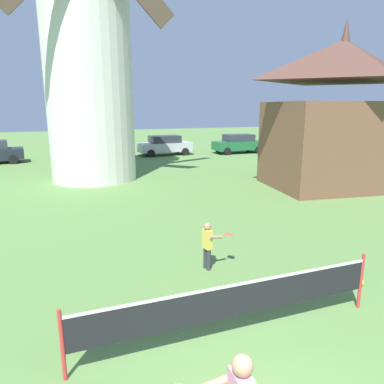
{
  "coord_description": "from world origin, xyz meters",
  "views": [
    {
      "loc": [
        -2.05,
        -2.4,
        3.74
      ],
      "look_at": [
        0.43,
        4.22,
        2.06
      ],
      "focal_mm": 33.23,
      "sensor_mm": 36.0,
      "label": 1
    }
  ],
  "objects_px": {
    "parked_car_mustard": "(92,148)",
    "tennis_net": "(235,301)",
    "stray_ball": "(359,282)",
    "windmill": "(86,32)",
    "player_far": "(208,243)",
    "parked_car_silver": "(165,145)",
    "chapel": "(338,118)",
    "parked_car_green": "(238,143)"
  },
  "relations": [
    {
      "from": "parked_car_mustard",
      "to": "tennis_net",
      "type": "bearing_deg",
      "value": -89.51
    },
    {
      "from": "tennis_net",
      "to": "stray_ball",
      "type": "distance_m",
      "value": 3.45
    },
    {
      "from": "windmill",
      "to": "player_far",
      "type": "height_order",
      "value": "windmill"
    },
    {
      "from": "parked_car_silver",
      "to": "chapel",
      "type": "distance_m",
      "value": 14.95
    },
    {
      "from": "player_far",
      "to": "parked_car_mustard",
      "type": "xyz_separation_m",
      "value": [
        -0.82,
        20.17,
        0.16
      ]
    },
    {
      "from": "chapel",
      "to": "stray_ball",
      "type": "bearing_deg",
      "value": -128.53
    },
    {
      "from": "player_far",
      "to": "chapel",
      "type": "xyz_separation_m",
      "value": [
        9.23,
        6.26,
        2.63
      ]
    },
    {
      "from": "tennis_net",
      "to": "chapel",
      "type": "xyz_separation_m",
      "value": [
        9.85,
        8.83,
        2.59
      ]
    },
    {
      "from": "player_far",
      "to": "tennis_net",
      "type": "bearing_deg",
      "value": -103.6
    },
    {
      "from": "tennis_net",
      "to": "parked_car_silver",
      "type": "height_order",
      "value": "parked_car_silver"
    },
    {
      "from": "chapel",
      "to": "windmill",
      "type": "bearing_deg",
      "value": 151.15
    },
    {
      "from": "stray_ball",
      "to": "parked_car_silver",
      "type": "xyz_separation_m",
      "value": [
        2.14,
        22.27,
        0.72
      ]
    },
    {
      "from": "player_far",
      "to": "parked_car_green",
      "type": "xyz_separation_m",
      "value": [
        11.02,
        19.44,
        0.16
      ]
    },
    {
      "from": "parked_car_mustard",
      "to": "parked_car_silver",
      "type": "height_order",
      "value": "same"
    },
    {
      "from": "tennis_net",
      "to": "chapel",
      "type": "bearing_deg",
      "value": 41.87
    },
    {
      "from": "stray_ball",
      "to": "windmill",
      "type": "bearing_deg",
      "value": 106.35
    },
    {
      "from": "stray_ball",
      "to": "parked_car_green",
      "type": "distance_m",
      "value": 22.93
    },
    {
      "from": "stray_ball",
      "to": "parked_car_mustard",
      "type": "bearing_deg",
      "value": 99.08
    },
    {
      "from": "windmill",
      "to": "chapel",
      "type": "relative_size",
      "value": 1.94
    },
    {
      "from": "tennis_net",
      "to": "stray_ball",
      "type": "bearing_deg",
      "value": 10.95
    },
    {
      "from": "parked_car_mustard",
      "to": "parked_car_green",
      "type": "distance_m",
      "value": 11.85
    },
    {
      "from": "windmill",
      "to": "tennis_net",
      "type": "relative_size",
      "value": 2.75
    },
    {
      "from": "parked_car_green",
      "to": "parked_car_mustard",
      "type": "bearing_deg",
      "value": 176.5
    },
    {
      "from": "parked_car_mustard",
      "to": "stray_ball",
      "type": "bearing_deg",
      "value": -80.92
    },
    {
      "from": "player_far",
      "to": "parked_car_mustard",
      "type": "height_order",
      "value": "parked_car_mustard"
    },
    {
      "from": "tennis_net",
      "to": "parked_car_mustard",
      "type": "xyz_separation_m",
      "value": [
        -0.19,
        22.74,
        0.12
      ]
    },
    {
      "from": "windmill",
      "to": "tennis_net",
      "type": "height_order",
      "value": "windmill"
    },
    {
      "from": "parked_car_silver",
      "to": "parked_car_green",
      "type": "bearing_deg",
      "value": -8.3
    },
    {
      "from": "tennis_net",
      "to": "parked_car_silver",
      "type": "xyz_separation_m",
      "value": [
        5.48,
        22.91,
        0.12
      ]
    },
    {
      "from": "stray_ball",
      "to": "parked_car_green",
      "type": "xyz_separation_m",
      "value": [
        8.3,
        21.37,
        0.72
      ]
    },
    {
      "from": "stray_ball",
      "to": "parked_car_mustard",
      "type": "distance_m",
      "value": 22.38
    },
    {
      "from": "windmill",
      "to": "chapel",
      "type": "distance_m",
      "value": 12.81
    },
    {
      "from": "parked_car_mustard",
      "to": "windmill",
      "type": "bearing_deg",
      "value": -94.2
    },
    {
      "from": "parked_car_mustard",
      "to": "parked_car_silver",
      "type": "xyz_separation_m",
      "value": [
        5.67,
        0.17,
        0.0
      ]
    },
    {
      "from": "windmill",
      "to": "stray_ball",
      "type": "bearing_deg",
      "value": -73.65
    },
    {
      "from": "chapel",
      "to": "player_far",
      "type": "bearing_deg",
      "value": -145.86
    },
    {
      "from": "parked_car_mustard",
      "to": "parked_car_silver",
      "type": "distance_m",
      "value": 5.68
    },
    {
      "from": "tennis_net",
      "to": "windmill",
      "type": "bearing_deg",
      "value": 93.06
    },
    {
      "from": "windmill",
      "to": "tennis_net",
      "type": "xyz_separation_m",
      "value": [
        0.79,
        -14.69,
        -6.66
      ]
    },
    {
      "from": "parked_car_green",
      "to": "chapel",
      "type": "distance_m",
      "value": 13.53
    },
    {
      "from": "stray_ball",
      "to": "parked_car_silver",
      "type": "height_order",
      "value": "parked_car_silver"
    },
    {
      "from": "player_far",
      "to": "parked_car_silver",
      "type": "xyz_separation_m",
      "value": [
        4.86,
        20.34,
        0.16
      ]
    }
  ]
}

